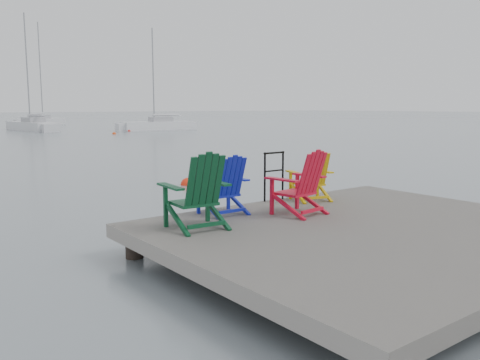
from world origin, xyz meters
TOP-DOWN VIEW (x-y plane):
  - ground at (0.00, 0.00)m, footprint 400.00×400.00m
  - dock at (0.00, 0.00)m, footprint 6.00×5.00m
  - handrail at (0.25, 2.45)m, footprint 0.48×0.04m
  - chair_green at (-2.08, 1.41)m, footprint 0.92×0.86m
  - chair_blue at (-1.21, 1.97)m, footprint 0.76×0.70m
  - chair_red at (-0.24, 1.22)m, footprint 0.90×0.84m
  - chair_yellow at (0.77, 1.99)m, footprint 0.86×0.82m
  - sailboat_near at (7.49, 44.67)m, footprint 2.80×8.02m
  - sailboat_mid at (11.91, 57.05)m, footprint 7.42×8.24m
  - sailboat_far at (17.28, 38.56)m, footprint 6.92×2.07m
  - buoy_a at (1.64, 7.77)m, footprint 0.41×0.41m
  - buoy_c at (13.97, 37.91)m, footprint 0.35×0.35m
  - buoy_d at (11.04, 34.40)m, footprint 0.32×0.32m

SIDE VIEW (x-z plane):
  - ground at x=0.00m, z-range 0.00..0.00m
  - buoy_a at x=1.64m, z-range -0.20..0.20m
  - buoy_c at x=13.97m, z-range -0.18..0.18m
  - buoy_d at x=11.04m, z-range -0.16..0.16m
  - dock at x=0.00m, z-range -0.35..1.05m
  - sailboat_mid at x=11.91m, z-range -5.71..6.42m
  - sailboat_near at x=7.49m, z-range -5.11..5.82m
  - sailboat_far at x=17.28m, z-range -4.48..5.19m
  - chair_yellow at x=0.77m, z-range 0.50..1.42m
  - chair_blue at x=-1.21m, z-range 0.50..1.45m
  - chair_red at x=-0.24m, z-range 0.50..1.54m
  - handrail at x=0.25m, z-range 0.59..1.49m
  - chair_green at x=-2.08m, z-range 0.50..1.59m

